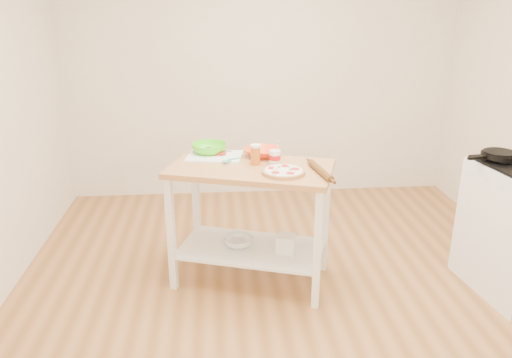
{
  "coord_description": "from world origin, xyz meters",
  "views": [
    {
      "loc": [
        -0.48,
        -2.9,
        2.0
      ],
      "look_at": [
        -0.2,
        0.44,
        0.79
      ],
      "focal_mm": 35.0,
      "sensor_mm": 36.0,
      "label": 1
    }
  ],
  "objects_px": {
    "pizza": "(283,171)",
    "knife": "(212,149)",
    "green_bowl": "(209,149)",
    "beer_pint": "(255,155)",
    "prep_island": "(251,199)",
    "cutting_board": "(214,156)",
    "shelf_bin": "(286,244)",
    "shelf_glass_bowl": "(238,242)",
    "rolling_pin": "(320,171)",
    "spatula": "(231,160)",
    "orange_bowl": "(262,152)",
    "skillet": "(499,155)",
    "yogurt_tub": "(275,157)"
  },
  "relations": [
    {
      "from": "prep_island",
      "to": "beer_pint",
      "type": "bearing_deg",
      "value": 45.22
    },
    {
      "from": "green_bowl",
      "to": "beer_pint",
      "type": "height_order",
      "value": "beer_pint"
    },
    {
      "from": "cutting_board",
      "to": "shelf_glass_bowl",
      "type": "height_order",
      "value": "cutting_board"
    },
    {
      "from": "skillet",
      "to": "prep_island",
      "type": "bearing_deg",
      "value": 162.23
    },
    {
      "from": "orange_bowl",
      "to": "green_bowl",
      "type": "distance_m",
      "value": 0.4
    },
    {
      "from": "cutting_board",
      "to": "knife",
      "type": "relative_size",
      "value": 1.8
    },
    {
      "from": "cutting_board",
      "to": "yogurt_tub",
      "type": "distance_m",
      "value": 0.48
    },
    {
      "from": "beer_pint",
      "to": "rolling_pin",
      "type": "height_order",
      "value": "beer_pint"
    },
    {
      "from": "green_bowl",
      "to": "rolling_pin",
      "type": "xyz_separation_m",
      "value": [
        0.74,
        -0.53,
        -0.02
      ]
    },
    {
      "from": "prep_island",
      "to": "shelf_bin",
      "type": "distance_m",
      "value": 0.42
    },
    {
      "from": "beer_pint",
      "to": "rolling_pin",
      "type": "xyz_separation_m",
      "value": [
        0.42,
        -0.24,
        -0.05
      ]
    },
    {
      "from": "knife",
      "to": "orange_bowl",
      "type": "xyz_separation_m",
      "value": [
        0.37,
        -0.17,
        0.01
      ]
    },
    {
      "from": "green_bowl",
      "to": "yogurt_tub",
      "type": "bearing_deg",
      "value": -31.18
    },
    {
      "from": "beer_pint",
      "to": "yogurt_tub",
      "type": "height_order",
      "value": "yogurt_tub"
    },
    {
      "from": "shelf_glass_bowl",
      "to": "pizza",
      "type": "bearing_deg",
      "value": -35.69
    },
    {
      "from": "cutting_board",
      "to": "yogurt_tub",
      "type": "bearing_deg",
      "value": -16.37
    },
    {
      "from": "prep_island",
      "to": "cutting_board",
      "type": "height_order",
      "value": "cutting_board"
    },
    {
      "from": "prep_island",
      "to": "pizza",
      "type": "relative_size",
      "value": 4.35
    },
    {
      "from": "knife",
      "to": "shelf_bin",
      "type": "bearing_deg",
      "value": -11.07
    },
    {
      "from": "cutting_board",
      "to": "rolling_pin",
      "type": "bearing_deg",
      "value": -23.15
    },
    {
      "from": "pizza",
      "to": "rolling_pin",
      "type": "distance_m",
      "value": 0.25
    },
    {
      "from": "pizza",
      "to": "knife",
      "type": "relative_size",
      "value": 1.18
    },
    {
      "from": "green_bowl",
      "to": "shelf_glass_bowl",
      "type": "relative_size",
      "value": 1.16
    },
    {
      "from": "pizza",
      "to": "spatula",
      "type": "bearing_deg",
      "value": 140.44
    },
    {
      "from": "beer_pint",
      "to": "skillet",
      "type": "bearing_deg",
      "value": -5.44
    },
    {
      "from": "knife",
      "to": "rolling_pin",
      "type": "xyz_separation_m",
      "value": [
        0.73,
        -0.61,
        0.0
      ]
    },
    {
      "from": "yogurt_tub",
      "to": "shelf_glass_bowl",
      "type": "distance_m",
      "value": 0.71
    },
    {
      "from": "spatula",
      "to": "green_bowl",
      "type": "bearing_deg",
      "value": 101.17
    },
    {
      "from": "knife",
      "to": "spatula",
      "type": "bearing_deg",
      "value": -33.61
    },
    {
      "from": "skillet",
      "to": "cutting_board",
      "type": "bearing_deg",
      "value": 155.76
    },
    {
      "from": "orange_bowl",
      "to": "beer_pint",
      "type": "distance_m",
      "value": 0.21
    },
    {
      "from": "skillet",
      "to": "spatula",
      "type": "height_order",
      "value": "skillet"
    },
    {
      "from": "pizza",
      "to": "cutting_board",
      "type": "relative_size",
      "value": 0.65
    },
    {
      "from": "green_bowl",
      "to": "rolling_pin",
      "type": "distance_m",
      "value": 0.91
    },
    {
      "from": "pizza",
      "to": "beer_pint",
      "type": "bearing_deg",
      "value": 128.54
    },
    {
      "from": "skillet",
      "to": "green_bowl",
      "type": "xyz_separation_m",
      "value": [
        -2.03,
        0.45,
        -0.03
      ]
    },
    {
      "from": "knife",
      "to": "pizza",
      "type": "bearing_deg",
      "value": -18.58
    },
    {
      "from": "knife",
      "to": "shelf_glass_bowl",
      "type": "distance_m",
      "value": 0.75
    },
    {
      "from": "cutting_board",
      "to": "shelf_glass_bowl",
      "type": "distance_m",
      "value": 0.67
    },
    {
      "from": "knife",
      "to": "shelf_glass_bowl",
      "type": "relative_size",
      "value": 1.11
    },
    {
      "from": "orange_bowl",
      "to": "shelf_bin",
      "type": "height_order",
      "value": "orange_bowl"
    },
    {
      "from": "rolling_pin",
      "to": "shelf_glass_bowl",
      "type": "bearing_deg",
      "value": 156.27
    },
    {
      "from": "prep_island",
      "to": "knife",
      "type": "height_order",
      "value": "knife"
    },
    {
      "from": "pizza",
      "to": "shelf_bin",
      "type": "distance_m",
      "value": 0.6
    },
    {
      "from": "knife",
      "to": "orange_bowl",
      "type": "height_order",
      "value": "orange_bowl"
    },
    {
      "from": "beer_pint",
      "to": "shelf_glass_bowl",
      "type": "height_order",
      "value": "beer_pint"
    },
    {
      "from": "prep_island",
      "to": "pizza",
      "type": "xyz_separation_m",
      "value": [
        0.21,
        -0.18,
        0.27
      ]
    },
    {
      "from": "prep_island",
      "to": "spatula",
      "type": "xyz_separation_m",
      "value": [
        -0.14,
        0.11,
        0.27
      ]
    },
    {
      "from": "beer_pint",
      "to": "orange_bowl",
      "type": "bearing_deg",
      "value": 71.63
    },
    {
      "from": "orange_bowl",
      "to": "yogurt_tub",
      "type": "distance_m",
      "value": 0.2
    }
  ]
}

